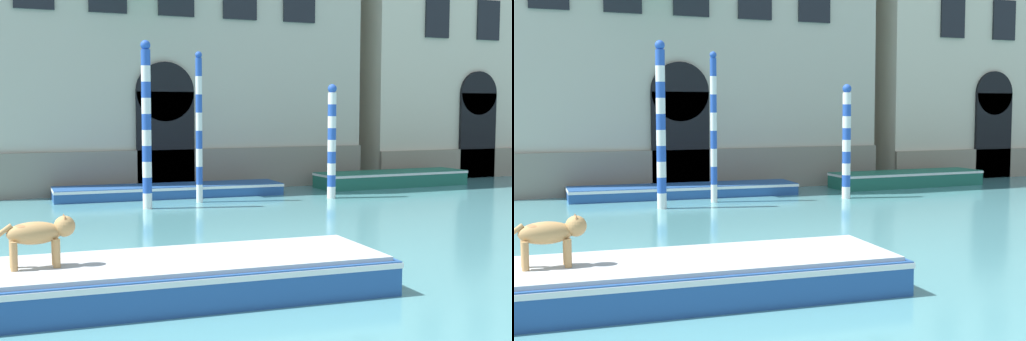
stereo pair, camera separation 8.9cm
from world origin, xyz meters
The scene contains 7 objects.
boat_foreground centered at (-0.69, 7.37, 0.31)m, with size 7.02×2.53×0.58m.
dog_on_deck centered at (-2.26, 7.50, 1.04)m, with size 1.08×0.32×0.72m.
boat_moored_near_palazzo centered at (2.75, 18.71, 0.20)m, with size 7.10×1.95×0.37m.
boat_moored_far centered at (10.74, 18.57, 0.28)m, with size 5.51×1.53×0.52m.
mooring_pole_0 centered at (3.19, 17.12, 2.19)m, with size 0.20×0.20×4.35m.
mooring_pole_1 centered at (1.46, 16.39, 2.29)m, with size 0.27×0.27×4.55m.
mooring_pole_2 centered at (7.18, 16.46, 1.75)m, with size 0.27×0.27×3.45m.
Camera 2 is at (-3.18, -2.51, 2.76)m, focal length 50.00 mm.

